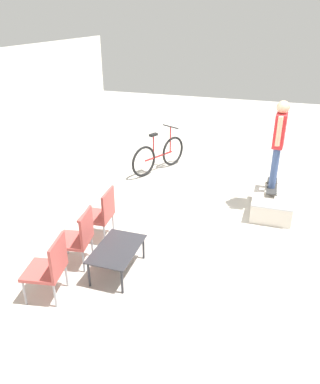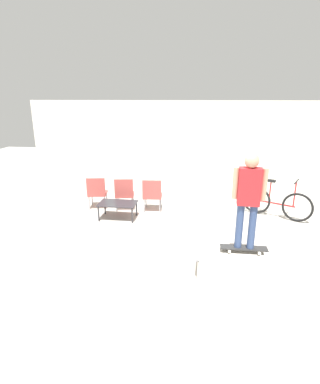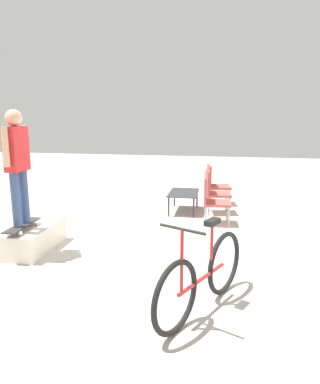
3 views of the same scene
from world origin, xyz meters
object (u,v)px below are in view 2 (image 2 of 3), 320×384
(person_skater, at_px, (249,194))
(patio_chair_left, at_px, (97,191))
(bicycle, at_px, (276,203))
(skateboard_on_ramp, at_px, (244,248))
(coffee_table, at_px, (118,205))
(skate_ramp_box, at_px, (230,262))
(patio_chair_center, at_px, (124,192))
(patio_chair_right, at_px, (152,194))

(person_skater, xyz_separation_m, patio_chair_left, (-3.78, 2.81, -0.99))
(bicycle, bearing_deg, skateboard_on_ramp, -86.80)
(coffee_table, bearing_deg, person_skater, -35.75)
(skateboard_on_ramp, bearing_deg, coffee_table, 143.16)
(patio_chair_left, bearing_deg, skate_ramp_box, 130.91)
(patio_chair_center, relative_size, bicycle, 0.56)
(patio_chair_center, bearing_deg, patio_chair_right, 170.37)
(coffee_table, relative_size, patio_chair_left, 1.05)
(skate_ramp_box, distance_m, patio_chair_center, 3.97)
(patio_chair_right, bearing_deg, coffee_table, 34.60)
(patio_chair_center, relative_size, patio_chair_right, 1.00)
(patio_chair_center, bearing_deg, person_skater, 127.05)
(coffee_table, height_order, bicycle, bicycle)
(person_skater, bearing_deg, coffee_table, 147.64)
(skate_ramp_box, relative_size, skateboard_on_ramp, 1.43)
(skate_ramp_box, height_order, patio_chair_center, patio_chair_center)
(skate_ramp_box, relative_size, bicycle, 0.73)
(skate_ramp_box, bearing_deg, skateboard_on_ramp, 12.28)
(coffee_table, bearing_deg, skate_ramp_box, -38.62)
(skate_ramp_box, distance_m, bicycle, 3.22)
(patio_chair_right, xyz_separation_m, bicycle, (3.36, 0.02, -0.11))
(skateboard_on_ramp, xyz_separation_m, patio_chair_center, (-2.97, 2.81, 0.04))
(coffee_table, bearing_deg, patio_chair_right, 38.70)
(patio_chair_left, distance_m, bicycle, 4.98)
(skateboard_on_ramp, relative_size, patio_chair_left, 0.90)
(patio_chair_center, bearing_deg, bicycle, 170.76)
(person_skater, height_order, patio_chair_left, person_skater)
(patio_chair_left, bearing_deg, patio_chair_center, 169.74)
(person_skater, xyz_separation_m, patio_chair_center, (-2.97, 2.81, -0.99))
(patio_chair_left, xyz_separation_m, bicycle, (4.98, 0.02, -0.11))
(patio_chair_left, bearing_deg, skateboard_on_ramp, 133.17)
(patio_chair_left, xyz_separation_m, patio_chair_right, (1.62, -0.00, 0.00))
(skateboard_on_ramp, bearing_deg, person_skater, -15.13)
(skate_ramp_box, height_order, skateboard_on_ramp, skateboard_on_ramp)
(coffee_table, xyz_separation_m, bicycle, (4.18, 0.68, 0.02))
(patio_chair_center, distance_m, patio_chair_right, 0.80)
(coffee_table, distance_m, patio_chair_left, 1.04)
(skate_ramp_box, height_order, patio_chair_right, patio_chair_right)
(patio_chair_right, bearing_deg, person_skater, 123.55)
(person_skater, bearing_deg, skate_ramp_box, -164.34)
(skate_ramp_box, xyz_separation_m, patio_chair_center, (-2.74, 2.86, 0.32))
(patio_chair_center, bearing_deg, coffee_table, 79.04)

